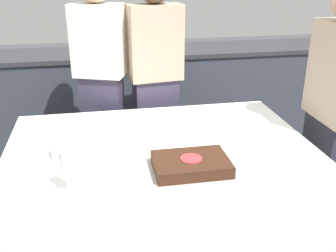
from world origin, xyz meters
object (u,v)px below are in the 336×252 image
Objects in this scene: wine_glass at (66,164)px; person_seated_right at (333,113)px; plate_stack at (73,149)px; person_standing_back at (101,82)px; cake at (191,165)px; person_cutting_cake at (155,81)px.

wine_glass is 0.12× the size of person_seated_right.
plate_stack is 0.15× the size of person_seated_right.
plate_stack is 0.38m from wine_glass.
wine_glass is at bearing 101.80° from person_standing_back.
plate_stack is (-0.59, 0.29, -0.00)m from cake.
plate_stack is at bearing -88.06° from person_seated_right.
person_seated_right reaches higher than wine_glass.
person_standing_back reaches higher than person_seated_right.
person_seated_right reaches higher than cake.
person_seated_right is 0.97× the size of person_standing_back.
cake is 0.26× the size of person_seated_right.
cake is 0.61m from wine_glass.
person_standing_back is at bearing 109.57° from cake.
person_seated_right reaches higher than plate_stack.
person_standing_back is at bearing -119.89° from person_seated_right.
person_standing_back is at bearing 81.08° from wine_glass.
wine_glass is (-0.59, -0.07, 0.10)m from cake.
wine_glass is (-0.01, -0.36, 0.11)m from plate_stack.
wine_glass is at bearing -91.42° from plate_stack.
plate_stack is 0.14× the size of person_standing_back.
person_cutting_cake is 1.03× the size of person_seated_right.
cake is 0.25× the size of person_cutting_cake.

